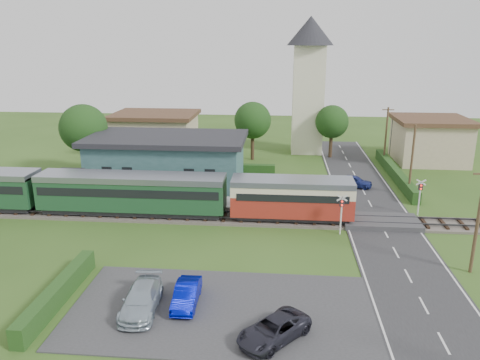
# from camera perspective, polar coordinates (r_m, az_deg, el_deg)

# --- Properties ---
(ground) EXTENTS (120.00, 120.00, 0.00)m
(ground) POSITION_cam_1_polar(r_m,az_deg,el_deg) (37.87, 2.30, -6.03)
(ground) COLOR #2D4C19
(railway_track) EXTENTS (76.00, 3.20, 0.49)m
(railway_track) POSITION_cam_1_polar(r_m,az_deg,el_deg) (39.68, 2.45, -4.77)
(railway_track) COLOR #4C443D
(railway_track) RESTS_ON ground
(road) EXTENTS (6.00, 70.00, 0.05)m
(road) POSITION_cam_1_polar(r_m,az_deg,el_deg) (38.75, 17.33, -6.24)
(road) COLOR #28282B
(road) RESTS_ON ground
(car_park) EXTENTS (17.00, 9.00, 0.08)m
(car_park) POSITION_cam_1_polar(r_m,az_deg,el_deg) (27.32, -2.30, -15.55)
(car_park) COLOR #333335
(car_park) RESTS_ON ground
(crossing_deck) EXTENTS (6.20, 3.40, 0.45)m
(crossing_deck) POSITION_cam_1_polar(r_m,az_deg,el_deg) (40.49, 16.79, -4.89)
(crossing_deck) COLOR #333335
(crossing_deck) RESTS_ON ground
(platform) EXTENTS (30.00, 3.00, 0.45)m
(platform) POSITION_cam_1_polar(r_m,az_deg,el_deg) (44.17, -10.42, -2.62)
(platform) COLOR gray
(platform) RESTS_ON ground
(equipment_hut) EXTENTS (2.30, 2.30, 2.55)m
(equipment_hut) POSITION_cam_1_polar(r_m,az_deg,el_deg) (46.47, -20.08, -0.44)
(equipment_hut) COLOR beige
(equipment_hut) RESTS_ON platform
(station_building) EXTENTS (16.00, 9.00, 5.30)m
(station_building) POSITION_cam_1_polar(r_m,az_deg,el_deg) (48.83, -8.80, 2.34)
(station_building) COLOR #2F5253
(station_building) RESTS_ON ground
(train) EXTENTS (43.20, 2.90, 3.40)m
(train) POSITION_cam_1_polar(r_m,az_deg,el_deg) (42.02, -17.18, -1.30)
(train) COLOR #232328
(train) RESTS_ON ground
(church_tower) EXTENTS (6.00, 6.00, 17.60)m
(church_tower) POSITION_cam_1_polar(r_m,az_deg,el_deg) (63.16, 8.39, 12.51)
(church_tower) COLOR beige
(church_tower) RESTS_ON ground
(house_west) EXTENTS (10.80, 8.80, 5.50)m
(house_west) POSITION_cam_1_polar(r_m,az_deg,el_deg) (63.29, -10.23, 5.63)
(house_west) COLOR tan
(house_west) RESTS_ON ground
(house_east) EXTENTS (8.80, 8.80, 5.50)m
(house_east) POSITION_cam_1_polar(r_m,az_deg,el_deg) (62.83, 22.12, 4.60)
(house_east) COLOR tan
(house_east) RESTS_ON ground
(hedge_carpark) EXTENTS (0.80, 9.00, 1.20)m
(hedge_carpark) POSITION_cam_1_polar(r_m,az_deg,el_deg) (29.67, -21.32, -12.74)
(hedge_carpark) COLOR #193814
(hedge_carpark) RESTS_ON ground
(hedge_roadside) EXTENTS (0.80, 18.00, 1.20)m
(hedge_roadside) POSITION_cam_1_polar(r_m,az_deg,el_deg) (54.28, 18.35, 0.84)
(hedge_roadside) COLOR #193814
(hedge_roadside) RESTS_ON ground
(hedge_station) EXTENTS (22.00, 0.80, 1.30)m
(hedge_station) POSITION_cam_1_polar(r_m,az_deg,el_deg) (53.58, -7.57, 1.42)
(hedge_station) COLOR #193814
(hedge_station) RESTS_ON ground
(tree_a) EXTENTS (5.20, 5.20, 8.00)m
(tree_a) POSITION_cam_1_polar(r_m,az_deg,el_deg) (54.27, -18.53, 6.01)
(tree_a) COLOR #332316
(tree_a) RESTS_ON ground
(tree_b) EXTENTS (4.60, 4.60, 7.34)m
(tree_b) POSITION_cam_1_polar(r_m,az_deg,el_deg) (58.81, 1.55, 7.27)
(tree_b) COLOR #332316
(tree_b) RESTS_ON ground
(tree_c) EXTENTS (4.20, 4.20, 6.78)m
(tree_c) POSITION_cam_1_polar(r_m,az_deg,el_deg) (61.07, 11.15, 6.97)
(tree_c) COLOR #332316
(tree_c) RESTS_ON ground
(utility_pole_b) EXTENTS (1.40, 0.22, 7.00)m
(utility_pole_b) POSITION_cam_1_polar(r_m,az_deg,el_deg) (33.38, 27.01, -4.43)
(utility_pole_b) COLOR #473321
(utility_pole_b) RESTS_ON ground
(utility_pole_c) EXTENTS (1.40, 0.22, 7.00)m
(utility_pole_c) POSITION_cam_1_polar(r_m,az_deg,el_deg) (47.91, 20.23, 2.38)
(utility_pole_c) COLOR #473321
(utility_pole_c) RESTS_ON ground
(utility_pole_d) EXTENTS (1.40, 0.22, 7.00)m
(utility_pole_d) POSITION_cam_1_polar(r_m,az_deg,el_deg) (59.31, 17.36, 5.23)
(utility_pole_d) COLOR #473321
(utility_pole_d) RESTS_ON ground
(crossing_signal_near) EXTENTS (0.84, 0.28, 3.28)m
(crossing_signal_near) POSITION_cam_1_polar(r_m,az_deg,el_deg) (36.99, 12.27, -3.42)
(crossing_signal_near) COLOR silver
(crossing_signal_near) RESTS_ON ground
(crossing_signal_far) EXTENTS (0.84, 0.28, 3.28)m
(crossing_signal_far) POSITION_cam_1_polar(r_m,az_deg,el_deg) (42.94, 21.10, -1.36)
(crossing_signal_far) COLOR silver
(crossing_signal_far) RESTS_ON ground
(streetlamp_west) EXTENTS (0.30, 0.30, 5.15)m
(streetlamp_west) POSITION_cam_1_polar(r_m,az_deg,el_deg) (60.88, -17.86, 4.90)
(streetlamp_west) COLOR #3F3F47
(streetlamp_west) RESTS_ON ground
(streetlamp_east) EXTENTS (0.30, 0.30, 5.15)m
(streetlamp_east) POSITION_cam_1_polar(r_m,az_deg,el_deg) (64.60, 18.00, 5.53)
(streetlamp_east) COLOR #3F3F47
(streetlamp_east) RESTS_ON ground
(car_on_road) EXTENTS (3.90, 2.52, 1.24)m
(car_on_road) POSITION_cam_1_polar(r_m,az_deg,el_deg) (49.61, 13.74, -0.14)
(car_on_road) COLOR navy
(car_on_road) RESTS_ON road
(car_park_blue) EXTENTS (1.37, 3.70, 1.21)m
(car_park_blue) POSITION_cam_1_polar(r_m,az_deg,el_deg) (27.64, -6.53, -13.67)
(car_park_blue) COLOR #00089C
(car_park_blue) RESTS_ON car_park
(car_park_silver) EXTENTS (2.17, 4.74, 1.34)m
(car_park_silver) POSITION_cam_1_polar(r_m,az_deg,el_deg) (27.45, -11.93, -14.02)
(car_park_silver) COLOR #9DACB8
(car_park_silver) RESTS_ON car_park
(car_park_dark) EXTENTS (4.18, 4.38, 1.15)m
(car_park_dark) POSITION_cam_1_polar(r_m,az_deg,el_deg) (24.72, 4.15, -17.72)
(car_park_dark) COLOR #22222C
(car_park_dark) RESTS_ON car_park
(pedestrian_near) EXTENTS (0.73, 0.62, 1.70)m
(pedestrian_near) POSITION_cam_1_polar(r_m,az_deg,el_deg) (43.05, -3.28, -1.36)
(pedestrian_near) COLOR gray
(pedestrian_near) RESTS_ON platform
(pedestrian_far) EXTENTS (0.82, 0.98, 1.82)m
(pedestrian_far) POSITION_cam_1_polar(r_m,az_deg,el_deg) (45.59, -17.89, -1.06)
(pedestrian_far) COLOR gray
(pedestrian_far) RESTS_ON platform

